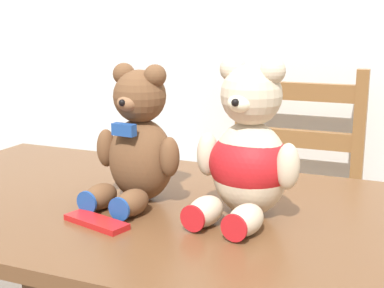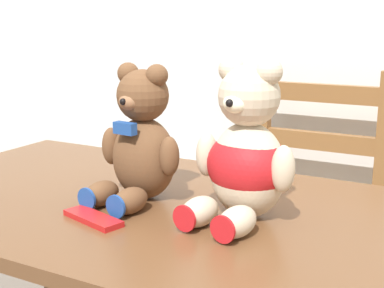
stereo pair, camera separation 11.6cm
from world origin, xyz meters
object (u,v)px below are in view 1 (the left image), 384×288
at_px(wooden_chair_behind, 287,226).
at_px(teddy_bear_right, 248,155).
at_px(chocolate_bar, 96,222).
at_px(teddy_bear_left, 138,144).

relative_size(wooden_chair_behind, teddy_bear_right, 3.06).
bearing_deg(wooden_chair_behind, chocolate_bar, 75.48).
xyz_separation_m(wooden_chair_behind, teddy_bear_right, (0.05, -0.66, 0.41)).
relative_size(teddy_bear_left, chocolate_bar, 2.13).
bearing_deg(chocolate_bar, teddy_bear_right, 32.47).
bearing_deg(chocolate_bar, teddy_bear_left, 86.59).
relative_size(teddy_bear_left, teddy_bear_right, 0.94).
distance_m(teddy_bear_left, chocolate_bar, 0.21).
relative_size(wooden_chair_behind, chocolate_bar, 6.96).
relative_size(wooden_chair_behind, teddy_bear_left, 3.26).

